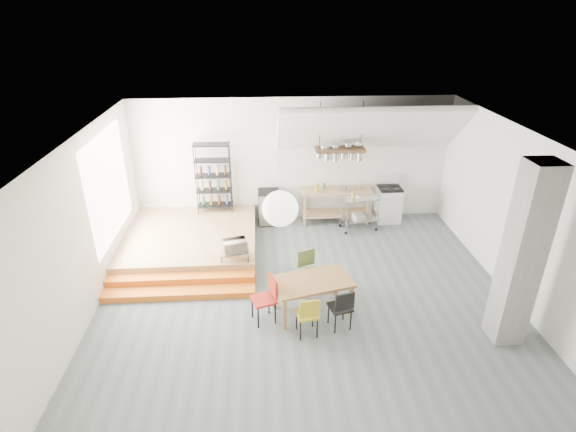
{
  "coord_description": "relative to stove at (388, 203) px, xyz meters",
  "views": [
    {
      "loc": [
        -0.83,
        -7.41,
        5.27
      ],
      "look_at": [
        -0.29,
        0.8,
        1.33
      ],
      "focal_mm": 28.0,
      "sensor_mm": 36.0,
      "label": 1
    }
  ],
  "objects": [
    {
      "name": "slope_ceiling",
      "position": [
        -0.7,
        -0.26,
        2.07
      ],
      "size": [
        4.4,
        1.44,
        1.32
      ],
      "primitive_type": "cube",
      "rotation": [
        -0.73,
        0.0,
        0.0
      ],
      "color": "white",
      "rests_on": "wall_back"
    },
    {
      "name": "microwave",
      "position": [
        -3.9,
        -2.41,
        0.22
      ],
      "size": [
        0.54,
        0.43,
        0.27
      ],
      "primitive_type": "imported",
      "rotation": [
        0.0,
        0.0,
        0.24
      ],
      "color": "beige",
      "rests_on": "microwave_shelf"
    },
    {
      "name": "step_lower",
      "position": [
        -5.0,
        -3.11,
        -0.41
      ],
      "size": [
        3.0,
        0.35,
        0.13
      ],
      "primitive_type": "cube",
      "color": "orange",
      "rests_on": "ground"
    },
    {
      "name": "concrete_column",
      "position": [
        0.8,
        -4.66,
        1.12
      ],
      "size": [
        0.5,
        0.5,
        3.2
      ],
      "primitive_type": "cube",
      "color": "slate",
      "rests_on": "ground"
    },
    {
      "name": "step_upper",
      "position": [
        -5.0,
        -2.76,
        -0.35
      ],
      "size": [
        3.0,
        0.35,
        0.27
      ],
      "primitive_type": "cube",
      "color": "orange",
      "rests_on": "ground"
    },
    {
      "name": "rolling_cart",
      "position": [
        -0.87,
        -0.46,
        0.09
      ],
      "size": [
        0.96,
        0.65,
        0.88
      ],
      "rotation": [
        0.0,
        0.0,
        0.18
      ],
      "color": "silver",
      "rests_on": "ground"
    },
    {
      "name": "chair_red",
      "position": [
        -3.27,
        -3.94,
        0.05
      ],
      "size": [
        0.52,
        0.52,
        0.89
      ],
      "rotation": [
        0.0,
        0.0,
        -1.23
      ],
      "color": "#B12419",
      "rests_on": "ground"
    },
    {
      "name": "wire_shelving",
      "position": [
        -4.5,
        0.04,
        0.85
      ],
      "size": [
        0.88,
        0.38,
        1.8
      ],
      "color": "black",
      "rests_on": "platform"
    },
    {
      "name": "chair_olive",
      "position": [
        -2.44,
        -3.07,
        0.04
      ],
      "size": [
        0.52,
        0.52,
        0.87
      ],
      "rotation": [
        0.0,
        0.0,
        0.4
      ],
      "color": "#5A6931",
      "rests_on": "ground"
    },
    {
      "name": "chair_mustard",
      "position": [
        -2.59,
        -4.44,
        0.0
      ],
      "size": [
        0.42,
        0.42,
        0.81
      ],
      "rotation": [
        0.0,
        0.0,
        3.29
      ],
      "color": "gold",
      "rests_on": "ground"
    },
    {
      "name": "mini_fridge",
      "position": [
        -3.14,
        0.04,
        -0.03
      ],
      "size": [
        0.53,
        0.53,
        0.9
      ],
      "primitive_type": "cube",
      "color": "black",
      "rests_on": "ground"
    },
    {
      "name": "stove",
      "position": [
        0.0,
        0.0,
        0.0
      ],
      "size": [
        0.6,
        0.6,
        1.18
      ],
      "color": "white",
      "rests_on": "ground"
    },
    {
      "name": "microwave_shelf",
      "position": [
        -3.9,
        -2.41,
        0.07
      ],
      "size": [
        0.6,
        0.4,
        0.16
      ],
      "color": "#99774C",
      "rests_on": "platform"
    },
    {
      "name": "paper_lantern",
      "position": [
        -3.02,
        -3.89,
        1.72
      ],
      "size": [
        0.6,
        0.6,
        0.6
      ],
      "primitive_type": "sphere",
      "color": "white",
      "rests_on": "ceiling"
    },
    {
      "name": "dining_table",
      "position": [
        -2.44,
        -3.74,
        0.12
      ],
      "size": [
        1.57,
        1.12,
        0.67
      ],
      "rotation": [
        0.0,
        0.0,
        0.25
      ],
      "color": "brown",
      "rests_on": "ground"
    },
    {
      "name": "wall_left",
      "position": [
        -6.5,
        -3.16,
        1.12
      ],
      "size": [
        0.04,
        7.0,
        3.2
      ],
      "primitive_type": "cube",
      "color": "silver",
      "rests_on": "ground"
    },
    {
      "name": "bowl",
      "position": [
        -1.18,
        -0.06,
        0.46
      ],
      "size": [
        0.3,
        0.3,
        0.06
      ],
      "primitive_type": "imported",
      "rotation": [
        0.0,
        0.0,
        -0.39
      ],
      "color": "silver",
      "rests_on": "kitchen_counter"
    },
    {
      "name": "wall_back",
      "position": [
        -2.5,
        0.34,
        1.12
      ],
      "size": [
        8.0,
        0.04,
        3.2
      ],
      "primitive_type": "cube",
      "color": "silver",
      "rests_on": "ground"
    },
    {
      "name": "platform",
      "position": [
        -5.0,
        -1.16,
        -0.28
      ],
      "size": [
        3.0,
        3.0,
        0.4
      ],
      "primitive_type": "cube",
      "color": "#99774C",
      "rests_on": "ground"
    },
    {
      "name": "floor",
      "position": [
        -2.5,
        -3.16,
        -0.48
      ],
      "size": [
        8.0,
        8.0,
        0.0
      ],
      "primitive_type": "plane",
      "color": "#576365",
      "rests_on": "ground"
    },
    {
      "name": "kitchen_counter",
      "position": [
        -1.4,
        -0.01,
        0.15
      ],
      "size": [
        1.8,
        0.6,
        0.91
      ],
      "color": "#99774C",
      "rests_on": "ground"
    },
    {
      "name": "wall_right",
      "position": [
        1.5,
        -3.16,
        1.12
      ],
      "size": [
        0.04,
        7.0,
        3.2
      ],
      "primitive_type": "cube",
      "color": "silver",
      "rests_on": "ground"
    },
    {
      "name": "ceiling",
      "position": [
        -2.5,
        -3.16,
        2.72
      ],
      "size": [
        8.0,
        7.0,
        0.02
      ],
      "primitive_type": "cube",
      "color": "white",
      "rests_on": "wall_back"
    },
    {
      "name": "chair_black",
      "position": [
        -1.98,
        -4.28,
        0.0
      ],
      "size": [
        0.45,
        0.45,
        0.81
      ],
      "rotation": [
        0.0,
        0.0,
        3.4
      ],
      "color": "black",
      "rests_on": "ground"
    },
    {
      "name": "pot_rack",
      "position": [
        -1.37,
        -0.23,
        1.5
      ],
      "size": [
        1.2,
        0.5,
        1.43
      ],
      "color": "#452B1B",
      "rests_on": "ceiling"
    },
    {
      "name": "window_pane",
      "position": [
        -6.48,
        -1.66,
        1.32
      ],
      "size": [
        0.02,
        2.5,
        2.2
      ],
      "primitive_type": "cube",
      "color": "white",
      "rests_on": "wall_left"
    }
  ]
}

